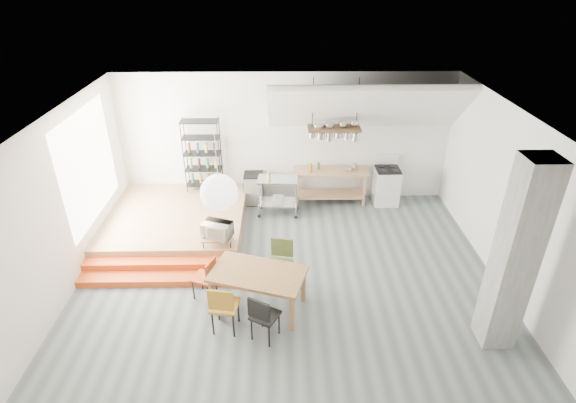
{
  "coord_description": "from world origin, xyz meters",
  "views": [
    {
      "loc": [
        -0.12,
        -6.83,
        5.47
      ],
      "look_at": [
        0.01,
        0.8,
        1.32
      ],
      "focal_mm": 28.0,
      "sensor_mm": 36.0,
      "label": 1
    }
  ],
  "objects_px": {
    "rolling_cart": "(278,191)",
    "dining_table": "(258,276)",
    "mini_fridge": "(254,188)",
    "stove": "(386,185)"
  },
  "relations": [
    {
      "from": "dining_table",
      "to": "rolling_cart",
      "type": "relative_size",
      "value": 1.82
    },
    {
      "from": "dining_table",
      "to": "rolling_cart",
      "type": "xyz_separation_m",
      "value": [
        0.33,
        3.32,
        -0.07
      ]
    },
    {
      "from": "stove",
      "to": "rolling_cart",
      "type": "xyz_separation_m",
      "value": [
        -2.7,
        -0.53,
        0.12
      ]
    },
    {
      "from": "dining_table",
      "to": "rolling_cart",
      "type": "distance_m",
      "value": 3.33
    },
    {
      "from": "stove",
      "to": "rolling_cart",
      "type": "height_order",
      "value": "stove"
    },
    {
      "from": "dining_table",
      "to": "mini_fridge",
      "type": "distance_m",
      "value": 3.9
    },
    {
      "from": "rolling_cart",
      "to": "dining_table",
      "type": "bearing_deg",
      "value": -92.01
    },
    {
      "from": "mini_fridge",
      "to": "rolling_cart",
      "type": "bearing_deg",
      "value": -43.38
    },
    {
      "from": "stove",
      "to": "mini_fridge",
      "type": "height_order",
      "value": "stove"
    },
    {
      "from": "dining_table",
      "to": "mini_fridge",
      "type": "xyz_separation_m",
      "value": [
        -0.27,
        3.89,
        -0.28
      ]
    }
  ]
}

